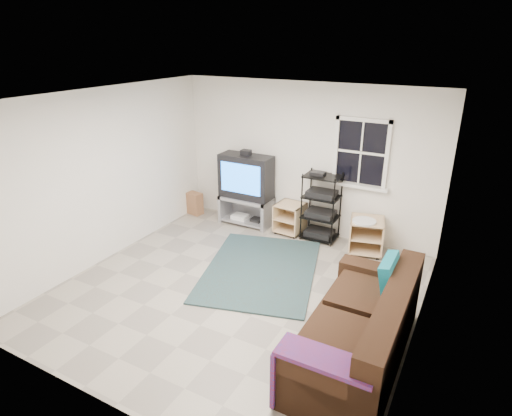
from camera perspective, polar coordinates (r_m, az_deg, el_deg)
The scene contains 8 objects.
room at distance 7.05m, azimuth 13.77°, elevation 6.61°, with size 4.60×4.62×4.60m.
tv_unit at distance 7.76m, azimuth -1.29°, elevation 3.21°, with size 0.96×0.48×1.41m.
av_rack at distance 7.32m, azimuth 8.62°, elevation -0.41°, with size 0.59×0.43×1.19m.
side_table_left at distance 7.61m, azimuth 4.67°, elevation -1.16°, with size 0.49×0.49×0.54m.
side_table_right at distance 7.10m, azimuth 14.47°, elevation -3.20°, with size 0.63×0.63×0.60m.
sofa at distance 4.85m, azimuth 13.69°, elevation -15.79°, with size 0.95×2.15×0.98m.
shag_rug at distance 6.48m, azimuth 0.61°, elevation -8.21°, with size 1.59×2.18×0.03m, color #311D15.
paper_bag at distance 8.48m, azimuth -8.18°, elevation 0.62°, with size 0.30×0.19×0.43m, color #916141.
Camera 1 is at (2.64, -4.34, 3.27)m, focal length 30.00 mm.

